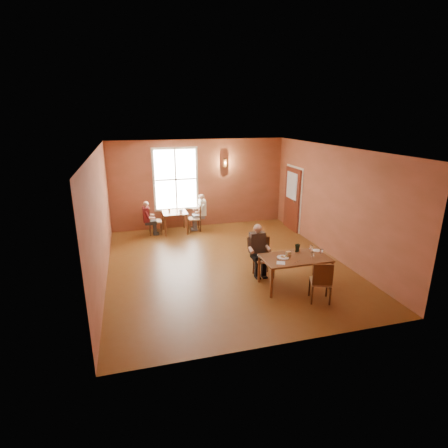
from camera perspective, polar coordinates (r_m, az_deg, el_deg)
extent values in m
cube|color=brown|center=(9.28, 0.32, -6.55)|extent=(6.00, 7.00, 0.01)
cube|color=brown|center=(12.11, -4.11, 6.56)|extent=(6.00, 0.04, 3.00)
cube|color=brown|center=(5.67, 9.88, -6.49)|extent=(6.00, 0.04, 3.00)
cube|color=brown|center=(8.52, -19.51, 0.92)|extent=(0.04, 7.00, 3.00)
cube|color=brown|center=(9.99, 17.20, 3.48)|extent=(0.04, 7.00, 3.00)
cube|color=white|center=(8.52, 0.36, 12.22)|extent=(6.00, 7.00, 0.04)
cube|color=white|center=(11.90, -7.89, 7.23)|extent=(1.36, 0.10, 1.96)
cube|color=maroon|center=(12.01, 11.02, 4.00)|extent=(0.12, 1.04, 2.10)
cylinder|color=brown|center=(12.10, 0.16, 9.96)|extent=(0.16, 0.16, 0.28)
cylinder|color=white|center=(7.96, 9.61, -5.36)|extent=(0.36, 0.36, 0.04)
cube|color=tan|center=(8.00, 10.43, -4.95)|extent=(0.11, 0.10, 0.12)
cube|color=black|center=(8.33, 11.90, -3.85)|extent=(0.13, 0.10, 0.19)
cube|color=silver|center=(7.81, 11.79, -6.06)|extent=(0.19, 0.10, 0.00)
cube|color=silver|center=(7.69, 9.27, -6.28)|extent=(0.24, 0.24, 0.01)
cylinder|color=white|center=(8.54, 14.89, -4.18)|extent=(0.21, 0.21, 0.01)
imported|color=white|center=(11.54, -7.06, 2.08)|extent=(0.15, 0.15, 0.09)
imported|color=silver|center=(11.71, -8.92, 2.20)|extent=(0.09, 0.09, 0.08)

